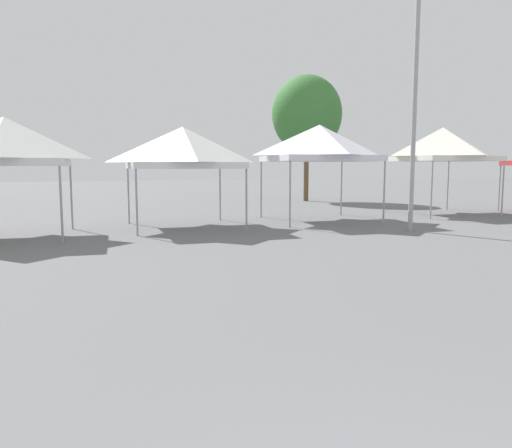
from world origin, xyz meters
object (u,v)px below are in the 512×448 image
object	(u,v)px
canopy_tent_left_of_center	(5,142)
canopy_tent_far_right	(183,148)
canopy_tent_behind_center	(442,144)
tree_behind_tents_right	(307,114)
canopy_tent_behind_left	(319,143)
light_pole_opposite_side	(415,83)

from	to	relation	value
canopy_tent_left_of_center	canopy_tent_far_right	size ratio (longest dim) A/B	0.97
canopy_tent_behind_center	tree_behind_tents_right	xyz separation A→B (m)	(-2.02, 8.99, 2.03)
canopy_tent_far_right	canopy_tent_behind_center	xyz separation A→B (m)	(10.93, 1.08, 0.31)
canopy_tent_behind_left	canopy_tent_behind_center	size ratio (longest dim) A/B	1.05
canopy_tent_left_of_center	canopy_tent_behind_left	world-z (taller)	canopy_tent_behind_left
light_pole_opposite_side	tree_behind_tents_right	xyz separation A→B (m)	(2.51, 13.25, 0.47)
canopy_tent_far_right	tree_behind_tents_right	world-z (taller)	tree_behind_tents_right
canopy_tent_behind_left	light_pole_opposite_side	bearing A→B (deg)	-68.00
canopy_tent_behind_center	light_pole_opposite_side	distance (m)	6.41
canopy_tent_behind_left	light_pole_opposite_side	size ratio (longest dim) A/B	0.48
canopy_tent_far_right	canopy_tent_behind_center	distance (m)	10.99
tree_behind_tents_right	light_pole_opposite_side	bearing A→B (deg)	-100.74
canopy_tent_left_of_center	canopy_tent_behind_left	size ratio (longest dim) A/B	0.89
canopy_tent_left_of_center	light_pole_opposite_side	world-z (taller)	light_pole_opposite_side
canopy_tent_behind_center	tree_behind_tents_right	world-z (taller)	tree_behind_tents_right
canopy_tent_far_right	light_pole_opposite_side	world-z (taller)	light_pole_opposite_side
canopy_tent_far_right	tree_behind_tents_right	xyz separation A→B (m)	(8.91, 10.08, 2.34)
canopy_tent_left_of_center	canopy_tent_far_right	bearing A→B (deg)	9.47
canopy_tent_behind_center	light_pole_opposite_side	world-z (taller)	light_pole_opposite_side
canopy_tent_left_of_center	canopy_tent_far_right	xyz separation A→B (m)	(5.02, 0.84, -0.08)
canopy_tent_far_right	canopy_tent_behind_center	world-z (taller)	canopy_tent_behind_center
canopy_tent_left_of_center	tree_behind_tents_right	distance (m)	17.84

